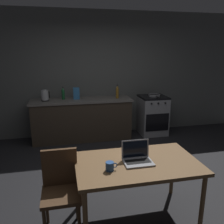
% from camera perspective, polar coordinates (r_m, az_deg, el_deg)
% --- Properties ---
extents(ground_plane, '(12.00, 12.00, 0.00)m').
position_cam_1_polar(ground_plane, '(3.63, 3.36, -17.07)').
color(ground_plane, black).
extents(back_wall, '(6.40, 0.10, 2.76)m').
position_cam_1_polar(back_wall, '(5.42, 0.08, 9.26)').
color(back_wall, '#545755').
rests_on(back_wall, ground_plane).
extents(kitchen_counter, '(2.16, 0.64, 0.90)m').
position_cam_1_polar(kitchen_counter, '(5.15, -7.36, -1.75)').
color(kitchen_counter, '#382D23').
rests_on(kitchen_counter, ground_plane).
extents(stove_oven, '(0.60, 0.62, 0.90)m').
position_cam_1_polar(stove_oven, '(5.53, 9.89, -0.72)').
color(stove_oven, gray).
rests_on(stove_oven, ground_plane).
extents(dining_table, '(1.38, 0.83, 0.72)m').
position_cam_1_polar(dining_table, '(2.70, 6.18, -13.32)').
color(dining_table, brown).
rests_on(dining_table, ground_plane).
extents(chair, '(0.40, 0.40, 0.90)m').
position_cam_1_polar(chair, '(2.67, -12.51, -17.25)').
color(chair, '#4C331E').
rests_on(chair, ground_plane).
extents(laptop, '(0.32, 0.24, 0.23)m').
position_cam_1_polar(laptop, '(2.65, 6.22, -11.16)').
color(laptop, '#99999E').
rests_on(laptop, dining_table).
extents(electric_kettle, '(0.18, 0.16, 0.23)m').
position_cam_1_polar(electric_kettle, '(5.02, -16.16, 3.89)').
color(electric_kettle, black).
rests_on(electric_kettle, kitchen_counter).
extents(bottle, '(0.07, 0.07, 0.30)m').
position_cam_1_polar(bottle, '(5.09, 1.30, 4.98)').
color(bottle, '#8C601E').
rests_on(bottle, kitchen_counter).
extents(frying_pan, '(0.27, 0.44, 0.05)m').
position_cam_1_polar(frying_pan, '(5.40, 10.38, 4.06)').
color(frying_pan, gray).
rests_on(frying_pan, stove_oven).
extents(coffee_mug, '(0.13, 0.09, 0.09)m').
position_cam_1_polar(coffee_mug, '(2.46, -0.52, -13.18)').
color(coffee_mug, '#264C8C').
rests_on(coffee_mug, dining_table).
extents(cereal_box, '(0.13, 0.05, 0.26)m').
position_cam_1_polar(cereal_box, '(5.03, -8.74, 4.54)').
color(cereal_box, '#3372B2').
rests_on(cereal_box, kitchen_counter).
extents(bottle_b, '(0.07, 0.07, 0.27)m').
position_cam_1_polar(bottle_b, '(5.08, -11.92, 4.50)').
color(bottle_b, '#19592D').
rests_on(bottle_b, kitchen_counter).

